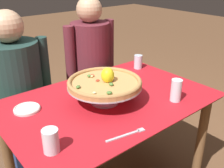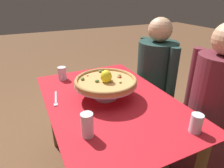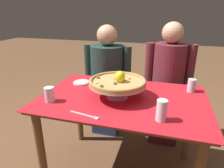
% 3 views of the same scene
% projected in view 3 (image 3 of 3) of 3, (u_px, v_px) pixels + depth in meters
% --- Properties ---
extents(dining_table, '(1.22, 0.82, 0.71)m').
position_uv_depth(dining_table, '(123.00, 110.00, 1.51)').
color(dining_table, brown).
rests_on(dining_table, ground).
extents(pizza_stand, '(0.42, 0.42, 0.11)m').
position_uv_depth(pizza_stand, '(117.00, 87.00, 1.44)').
color(pizza_stand, '#B7B7C1').
rests_on(pizza_stand, dining_table).
extents(pizza, '(0.42, 0.42, 0.10)m').
position_uv_depth(pizza, '(118.00, 81.00, 1.42)').
color(pizza, tan).
rests_on(pizza, pizza_stand).
extents(water_glass_front_left, '(0.07, 0.07, 0.11)m').
position_uv_depth(water_glass_front_left, '(50.00, 95.00, 1.39)').
color(water_glass_front_left, white).
rests_on(water_glass_front_left, dining_table).
extents(water_glass_back_right, '(0.06, 0.06, 0.10)m').
position_uv_depth(water_glass_back_right, '(191.00, 86.00, 1.56)').
color(water_glass_back_right, silver).
rests_on(water_glass_back_right, dining_table).
extents(water_glass_front_right, '(0.06, 0.06, 0.13)m').
position_uv_depth(water_glass_front_right, '(161.00, 111.00, 1.14)').
color(water_glass_front_right, white).
rests_on(water_glass_front_right, dining_table).
extents(side_plate, '(0.14, 0.14, 0.02)m').
position_uv_depth(side_plate, '(81.00, 82.00, 1.74)').
color(side_plate, white).
rests_on(side_plate, dining_table).
extents(dinner_fork, '(0.20, 0.06, 0.01)m').
position_uv_depth(dinner_fork, '(86.00, 115.00, 1.21)').
color(dinner_fork, '#B7B7C1').
rests_on(dinner_fork, dining_table).
extents(diner_left, '(0.51, 0.35, 1.18)m').
position_uv_depth(diner_left, '(107.00, 82.00, 2.16)').
color(diner_left, navy).
rests_on(diner_left, ground).
extents(diner_right, '(0.47, 0.32, 1.22)m').
position_uv_depth(diner_right, '(167.00, 88.00, 1.99)').
color(diner_right, maroon).
rests_on(diner_right, ground).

